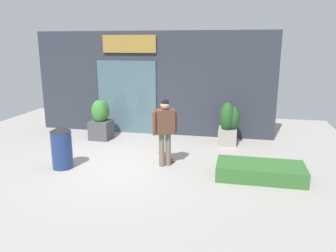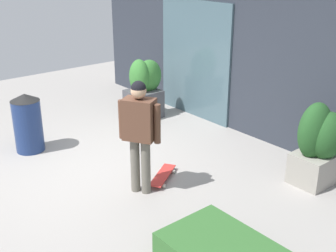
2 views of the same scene
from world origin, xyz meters
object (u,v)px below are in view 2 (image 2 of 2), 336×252
object	(u,v)px
skateboard	(163,175)
trash_bin	(28,123)
planter_box_left	(144,89)
planter_box_right	(319,143)
skateboarder	(139,127)

from	to	relation	value
skateboard	trash_bin	distance (m)	2.54
skateboard	planter_box_left	distance (m)	2.77
planter_box_left	planter_box_right	world-z (taller)	planter_box_right
skateboard	planter_box_right	world-z (taller)	planter_box_right
skateboarder	planter_box_left	size ratio (longest dim) A/B	1.34
skateboarder	planter_box_left	xyz separation A→B (m)	(-2.41, 1.86, -0.38)
skateboard	planter_box_right	bearing A→B (deg)	-74.32
skateboarder	skateboard	size ratio (longest dim) A/B	2.26
skateboarder	skateboard	distance (m)	1.03
skateboard	planter_box_left	bearing A→B (deg)	26.66
trash_bin	skateboarder	bearing A→B (deg)	15.36
planter_box_left	trash_bin	bearing A→B (deg)	-88.04
planter_box_left	planter_box_right	distance (m)	3.83
trash_bin	planter_box_right	bearing A→B (deg)	36.31
skateboard	planter_box_left	world-z (taller)	planter_box_left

